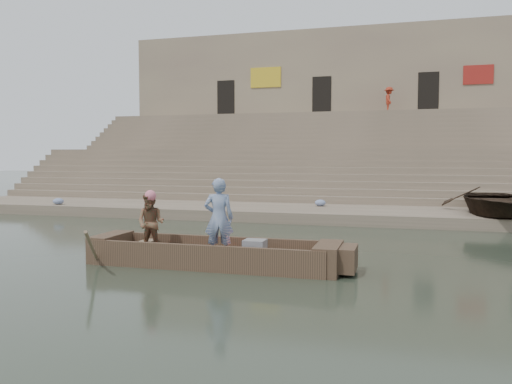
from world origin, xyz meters
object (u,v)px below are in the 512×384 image
at_px(television, 254,249).
at_px(main_rowboat, 213,261).
at_px(standing_man, 219,218).
at_px(pedestrian, 389,100).
at_px(rowing_man, 151,223).
at_px(beached_rowboat, 496,201).

bearing_deg(television, main_rowboat, 180.00).
distance_m(standing_man, pedestrian, 24.85).
distance_m(main_rowboat, rowing_man, 1.68).
distance_m(rowing_man, pedestrian, 25.01).
relative_size(main_rowboat, beached_rowboat, 1.07).
distance_m(main_rowboat, beached_rowboat, 11.36).
xyz_separation_m(main_rowboat, television, (0.95, 0.00, 0.31)).
bearing_deg(standing_man, beached_rowboat, -142.75).
relative_size(standing_man, pedestrian, 1.04).
bearing_deg(beached_rowboat, television, -125.74).
bearing_deg(television, pedestrian, 84.78).
bearing_deg(pedestrian, standing_man, 166.90).
relative_size(standing_man, beached_rowboat, 0.37).
distance_m(standing_man, television, 1.02).
height_order(main_rowboat, rowing_man, rowing_man).
height_order(rowing_man, pedestrian, pedestrian).
xyz_separation_m(main_rowboat, pedestrian, (3.14, 23.98, 5.93)).
bearing_deg(pedestrian, main_rowboat, 166.36).
bearing_deg(main_rowboat, standing_man, -43.07).
bearing_deg(rowing_man, beached_rowboat, 43.48).
relative_size(main_rowboat, pedestrian, 2.99).
relative_size(beached_rowboat, pedestrian, 2.80).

